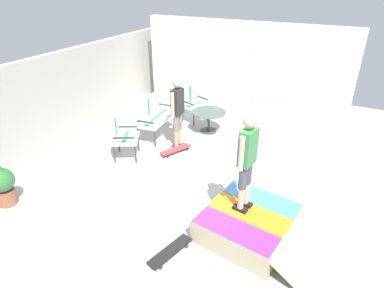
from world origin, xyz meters
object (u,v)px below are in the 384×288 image
Objects in this scene: potted_plant at (2,183)px; skate_ramp at (250,223)px; patio_chair_near_house at (192,100)px; patio_chair_by_wall at (120,133)px; patio_table at (209,118)px; skateboard_by_bench at (176,150)px; patio_bench at (152,113)px; person_watching at (178,108)px; person_skater at (247,156)px; skateboard_spare at (170,251)px.

skate_ramp is at bearing -73.58° from potted_plant.
patio_chair_near_house is 2.69m from patio_chair_by_wall.
potted_plant reaches higher than skate_ramp.
potted_plant is (-1.26, 4.26, 0.26)m from skate_ramp.
patio_table is 1.12× the size of skateboard_by_bench.
potted_plant is (-3.68, 0.85, -0.15)m from patio_bench.
skateboard_by_bench is (-1.43, 0.22, -0.32)m from patio_table.
person_watching is at bearing 163.90° from patio_table.
person_watching reaches higher than patio_chair_near_house.
skate_ramp is at bearing -114.51° from person_skater.
patio_table is at bearing -24.67° from potted_plant.
patio_table is 4.46m from skateboard_spare.
potted_plant is at bearing 94.36° from skateboard_spare.
skate_ramp is 1.37m from skateboard_spare.
patio_table is 3.90m from person_skater.
skateboard_spare is at bearing -157.25° from patio_chair_near_house.
skate_ramp is 4.45m from potted_plant.
patio_table is (3.27, 2.18, 0.20)m from skate_ramp.
skateboard_by_bench is at bearing -162.13° from person_watching.
skateboard_by_bench is at bearing 51.83° from person_skater.
person_skater reaches higher than skate_ramp.
person_skater is (-3.19, -2.01, 0.98)m from patio_table.
person_watching is 3.87m from potted_plant.
person_watching is 2.16× the size of skateboard_by_bench.
person_skater reaches higher than person_watching.
person_watching is at bearing -41.29° from patio_chair_by_wall.
person_watching reaches higher than patio_chair_by_wall.
skate_ramp is at bearing -42.77° from skateboard_spare.
patio_bench is at bearing -12.96° from potted_plant.
skateboard_spare is at bearing -85.64° from potted_plant.
person_watching is (2.15, 2.51, 0.81)m from skate_ramp.
person_skater reaches higher than skateboard_by_bench.
patio_chair_near_house and patio_chair_by_wall have the same top height.
skate_ramp reaches higher than skateboard_by_bench.
patio_bench is 1.42m from patio_chair_near_house.
person_watching is 0.99m from skateboard_by_bench.
patio_bench is at bearing 59.82° from skateboard_by_bench.
person_watching is (-0.27, -0.91, 0.41)m from patio_bench.
patio_chair_near_house is at bearing 56.47° from patio_table.
patio_bench is at bearing 54.16° from person_skater.
person_skater is 1.85m from skateboard_spare.
skate_ramp is 4.21m from patio_bench.
patio_chair_near_house reaches higher than skateboard_by_bench.
skateboard_by_bench is (0.72, -1.02, -0.53)m from patio_chair_by_wall.
person_watching reaches higher than patio_bench.
potted_plant reaches higher than skateboard_spare.
patio_chair_by_wall reaches higher than skate_ramp.
person_skater reaches higher than skateboard_spare.
patio_chair_near_house reaches higher than potted_plant.
patio_chair_near_house is 0.59× the size of person_watching.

